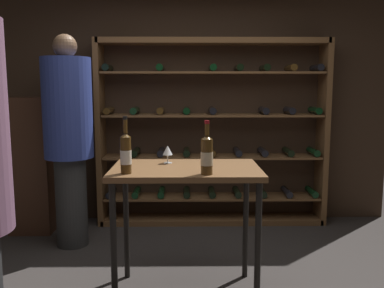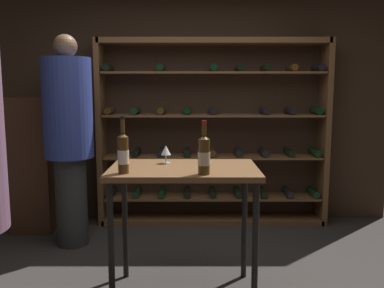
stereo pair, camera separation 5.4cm
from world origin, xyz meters
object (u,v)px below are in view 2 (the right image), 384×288
display_cabinet (35,165)px  wine_bottle_green_slim (125,153)px  wine_rack (216,134)px  wine_glass_stemmed_left (168,151)px  tasting_table (185,183)px  wine_bottle_black_capsule (206,155)px  person_bystander_red_print (71,132)px

display_cabinet → wine_bottle_green_slim: bearing=-52.4°
wine_rack → display_cabinet: 2.00m
wine_rack → wine_glass_stemmed_left: (-0.44, -1.52, 0.05)m
tasting_table → wine_bottle_green_slim: (-0.40, -0.21, 0.26)m
display_cabinet → wine_bottle_green_slim: display_cabinet is taller
wine_bottle_black_capsule → wine_glass_stemmed_left: (-0.28, 0.40, -0.04)m
tasting_table → wine_bottle_black_capsule: 0.38m
tasting_table → wine_bottle_black_capsule: wine_bottle_black_capsule is taller
wine_bottle_black_capsule → wine_bottle_green_slim: bearing=176.2°
wine_bottle_black_capsule → wine_glass_stemmed_left: bearing=124.8°
tasting_table → display_cabinet: bearing=139.5°
wine_rack → tasting_table: wine_rack is taller
display_cabinet → wine_bottle_green_slim: 2.09m
tasting_table → display_cabinet: (-1.65, 1.41, -0.14)m
wine_rack → wine_glass_stemmed_left: size_ratio=18.78×
display_cabinet → wine_bottle_green_slim: (1.25, -1.62, 0.39)m
display_cabinet → wine_rack: bearing=7.5°
wine_rack → wine_bottle_black_capsule: 1.93m
tasting_table → wine_glass_stemmed_left: (-0.14, 0.16, 0.21)m
display_cabinet → wine_bottle_green_slim: size_ratio=3.75×
wine_bottle_green_slim → wine_bottle_black_capsule: bearing=-3.8°
person_bystander_red_print → display_cabinet: 0.78m
wine_rack → tasting_table: (-0.31, -1.67, -0.17)m
tasting_table → person_bystander_red_print: 1.53m
wine_rack → wine_bottle_black_capsule: (-0.17, -1.92, 0.09)m
person_bystander_red_print → display_cabinet: size_ratio=1.41×
tasting_table → person_bystander_red_print: person_bystander_red_print is taller
wine_rack → wine_bottle_green_slim: (-0.71, -1.88, 0.09)m
wine_bottle_green_slim → wine_bottle_black_capsule: (0.54, -0.04, -0.01)m
person_bystander_red_print → display_cabinet: bearing=43.0°
wine_bottle_green_slim → wine_rack: bearing=69.4°
wine_bottle_black_capsule → tasting_table: bearing=119.7°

